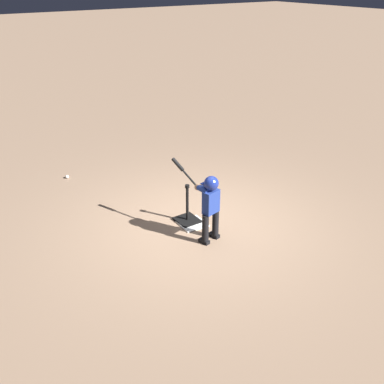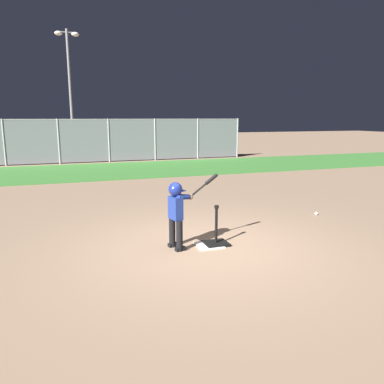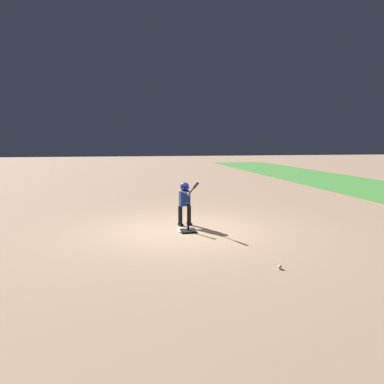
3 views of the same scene
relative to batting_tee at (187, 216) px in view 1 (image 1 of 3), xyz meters
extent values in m
plane|color=#93755B|center=(-0.17, -0.11, -0.10)|extent=(90.00, 90.00, 0.00)
cube|color=white|center=(-0.13, -0.02, -0.09)|extent=(0.46, 0.46, 0.02)
cube|color=black|center=(0.00, 0.00, -0.08)|extent=(0.41, 0.37, 0.04)
cylinder|color=black|center=(0.00, 0.00, 0.24)|extent=(0.05, 0.05, 0.61)
cylinder|color=black|center=(0.00, 0.00, 0.58)|extent=(0.08, 0.08, 0.05)
cylinder|color=black|center=(-0.75, 0.16, 0.16)|extent=(0.13, 0.13, 0.52)
cube|color=black|center=(-0.73, 0.16, -0.07)|extent=(0.20, 0.13, 0.06)
cylinder|color=black|center=(-0.70, -0.09, 0.16)|extent=(0.13, 0.13, 0.52)
cube|color=black|center=(-0.68, -0.08, -0.07)|extent=(0.20, 0.13, 0.06)
cube|color=navy|center=(-0.72, 0.04, 0.61)|extent=(0.20, 0.30, 0.38)
sphere|color=#936B4C|center=(-0.72, 0.04, 0.91)|extent=(0.20, 0.20, 0.20)
sphere|color=navy|center=(-0.72, 0.04, 0.92)|extent=(0.23, 0.23, 0.23)
cube|color=navy|center=(-0.63, 0.06, 0.89)|extent=(0.15, 0.19, 0.01)
cylinder|color=navy|center=(-0.59, 0.11, 0.78)|extent=(0.31, 0.10, 0.11)
cylinder|color=navy|center=(-0.57, 0.02, 0.78)|extent=(0.31, 0.22, 0.11)
sphere|color=#936B4C|center=(-0.44, 0.10, 0.76)|extent=(0.10, 0.10, 0.10)
cylinder|color=black|center=(-0.18, 0.16, 0.93)|extent=(0.54, 0.15, 0.35)
cylinder|color=black|center=(-0.02, 0.19, 1.03)|extent=(0.26, 0.12, 0.19)
cylinder|color=black|center=(-0.46, 0.09, 0.75)|extent=(0.05, 0.06, 0.05)
sphere|color=white|center=(2.94, 1.10, -0.07)|extent=(0.07, 0.07, 0.07)
camera|label=1|loc=(-5.70, 3.78, 3.85)|focal=42.00mm
camera|label=2|loc=(-2.46, -5.74, 2.08)|focal=35.00mm
camera|label=3|loc=(8.81, -1.55, 2.11)|focal=35.00mm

